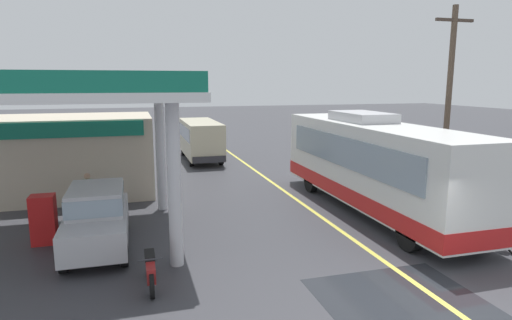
{
  "coord_description": "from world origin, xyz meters",
  "views": [
    {
      "loc": [
        -6.46,
        -7.3,
        4.84
      ],
      "look_at": [
        -1.5,
        10.0,
        1.6
      ],
      "focal_mm": 30.39,
      "sensor_mm": 36.0,
      "label": 1
    }
  ],
  "objects_px": {
    "car_at_pump": "(97,215)",
    "minibus_opposing_lane": "(201,137)",
    "coach_bus_main": "(374,166)",
    "pedestrian_near_pump": "(88,193)",
    "motorcycle_parked_forecourt": "(150,268)",
    "cyclist_on_shoulder": "(499,222)"
  },
  "relations": [
    {
      "from": "motorcycle_parked_forecourt",
      "to": "pedestrian_near_pump",
      "type": "xyz_separation_m",
      "value": [
        -1.88,
        6.03,
        0.49
      ]
    },
    {
      "from": "minibus_opposing_lane",
      "to": "car_at_pump",
      "type": "bearing_deg",
      "value": -110.62
    },
    {
      "from": "coach_bus_main",
      "to": "pedestrian_near_pump",
      "type": "xyz_separation_m",
      "value": [
        -10.31,
        1.94,
        -0.79
      ]
    },
    {
      "from": "cyclist_on_shoulder",
      "to": "car_at_pump",
      "type": "bearing_deg",
      "value": 164.07
    },
    {
      "from": "motorcycle_parked_forecourt",
      "to": "minibus_opposing_lane",
      "type": "bearing_deg",
      "value": 77.13
    },
    {
      "from": "minibus_opposing_lane",
      "to": "pedestrian_near_pump",
      "type": "bearing_deg",
      "value": -117.97
    },
    {
      "from": "coach_bus_main",
      "to": "cyclist_on_shoulder",
      "type": "xyz_separation_m",
      "value": [
        1.59,
        -4.39,
        -0.94
      ]
    },
    {
      "from": "coach_bus_main",
      "to": "motorcycle_parked_forecourt",
      "type": "xyz_separation_m",
      "value": [
        -8.43,
        -4.09,
        -1.28
      ]
    },
    {
      "from": "cyclist_on_shoulder",
      "to": "motorcycle_parked_forecourt",
      "type": "bearing_deg",
      "value": 178.29
    },
    {
      "from": "coach_bus_main",
      "to": "pedestrian_near_pump",
      "type": "distance_m",
      "value": 10.52
    },
    {
      "from": "minibus_opposing_lane",
      "to": "motorcycle_parked_forecourt",
      "type": "xyz_separation_m",
      "value": [
        -3.84,
        -16.8,
        -1.03
      ]
    },
    {
      "from": "coach_bus_main",
      "to": "cyclist_on_shoulder",
      "type": "height_order",
      "value": "coach_bus_main"
    },
    {
      "from": "minibus_opposing_lane",
      "to": "cyclist_on_shoulder",
      "type": "xyz_separation_m",
      "value": [
        6.18,
        -17.1,
        -0.69
      ]
    },
    {
      "from": "car_at_pump",
      "to": "minibus_opposing_lane",
      "type": "height_order",
      "value": "minibus_opposing_lane"
    },
    {
      "from": "minibus_opposing_lane",
      "to": "motorcycle_parked_forecourt",
      "type": "relative_size",
      "value": 3.41
    },
    {
      "from": "coach_bus_main",
      "to": "motorcycle_parked_forecourt",
      "type": "relative_size",
      "value": 6.13
    },
    {
      "from": "car_at_pump",
      "to": "cyclist_on_shoulder",
      "type": "bearing_deg",
      "value": -15.93
    },
    {
      "from": "coach_bus_main",
      "to": "cyclist_on_shoulder",
      "type": "distance_m",
      "value": 4.77
    },
    {
      "from": "cyclist_on_shoulder",
      "to": "motorcycle_parked_forecourt",
      "type": "relative_size",
      "value": 1.01
    },
    {
      "from": "car_at_pump",
      "to": "pedestrian_near_pump",
      "type": "bearing_deg",
      "value": 99.36
    },
    {
      "from": "car_at_pump",
      "to": "cyclist_on_shoulder",
      "type": "xyz_separation_m",
      "value": [
        11.39,
        -3.25,
        -0.23
      ]
    },
    {
      "from": "car_at_pump",
      "to": "cyclist_on_shoulder",
      "type": "relative_size",
      "value": 2.31
    }
  ]
}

